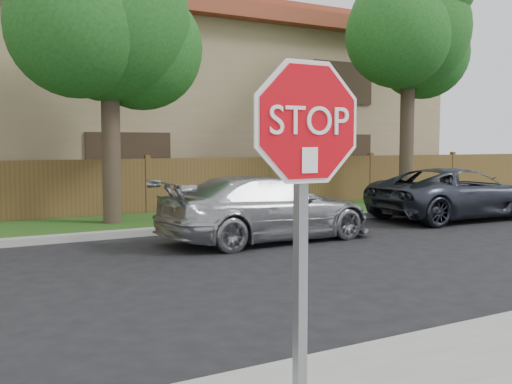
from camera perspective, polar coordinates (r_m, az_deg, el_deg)
far_curb at (r=12.79m, az=-22.31°, el=-4.46°), size 70.00×0.30×0.15m
grass_strip at (r=14.41m, az=-23.20°, el=-3.55°), size 70.00×3.00×0.12m
tree_mid at (r=14.83m, az=-13.64°, el=15.62°), size 4.80×3.90×7.35m
tree_right at (r=19.84m, az=14.68°, el=14.81°), size 4.80×3.90×8.20m
stop_sign at (r=3.53m, az=4.72°, el=1.43°), size 1.01×0.13×2.55m
sedan_right at (r=12.40m, az=1.07°, el=-1.57°), size 4.76×2.10×1.36m
sedan_far_right at (r=16.85m, az=18.63°, el=-0.13°), size 5.02×2.47×1.37m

